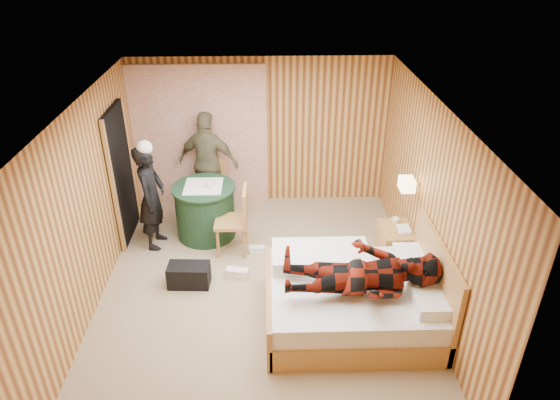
{
  "coord_description": "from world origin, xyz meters",
  "views": [
    {
      "loc": [
        0.1,
        -5.3,
        4.26
      ],
      "look_at": [
        0.26,
        0.52,
        1.05
      ],
      "focal_mm": 32.0,
      "sensor_mm": 36.0,
      "label": 1
    }
  ],
  "objects_px": {
    "bed": "(354,298)",
    "nightstand": "(395,246)",
    "woman_standing": "(151,197)",
    "duffel_bag": "(189,275)",
    "chair_far": "(211,182)",
    "wall_lamp": "(407,184)",
    "man_on_bed": "(364,265)",
    "man_at_table": "(209,163)",
    "chair_near": "(237,216)",
    "round_table": "(205,210)"
  },
  "relations": [
    {
      "from": "bed",
      "to": "nightstand",
      "type": "xyz_separation_m",
      "value": [
        0.76,
        1.12,
        -0.01
      ]
    },
    {
      "from": "nightstand",
      "to": "woman_standing",
      "type": "relative_size",
      "value": 0.38
    },
    {
      "from": "duffel_bag",
      "to": "chair_far",
      "type": "bearing_deg",
      "value": 88.92
    },
    {
      "from": "wall_lamp",
      "to": "man_on_bed",
      "type": "distance_m",
      "value": 1.56
    },
    {
      "from": "woman_standing",
      "to": "man_at_table",
      "type": "height_order",
      "value": "man_at_table"
    },
    {
      "from": "chair_near",
      "to": "chair_far",
      "type": "bearing_deg",
      "value": -156.87
    },
    {
      "from": "bed",
      "to": "chair_far",
      "type": "bearing_deg",
      "value": 125.59
    },
    {
      "from": "bed",
      "to": "round_table",
      "type": "height_order",
      "value": "bed"
    },
    {
      "from": "chair_near",
      "to": "man_at_table",
      "type": "bearing_deg",
      "value": -156.61
    },
    {
      "from": "chair_near",
      "to": "round_table",
      "type": "bearing_deg",
      "value": -130.66
    },
    {
      "from": "wall_lamp",
      "to": "man_on_bed",
      "type": "relative_size",
      "value": 0.15
    },
    {
      "from": "chair_near",
      "to": "bed",
      "type": "bearing_deg",
      "value": 45.21
    },
    {
      "from": "chair_far",
      "to": "nightstand",
      "type": "bearing_deg",
      "value": -9.06
    },
    {
      "from": "bed",
      "to": "woman_standing",
      "type": "bearing_deg",
      "value": 147.44
    },
    {
      "from": "man_on_bed",
      "to": "bed",
      "type": "bearing_deg",
      "value": 96.76
    },
    {
      "from": "chair_far",
      "to": "man_on_bed",
      "type": "relative_size",
      "value": 0.53
    },
    {
      "from": "chair_far",
      "to": "man_at_table",
      "type": "height_order",
      "value": "man_at_table"
    },
    {
      "from": "nightstand",
      "to": "man_on_bed",
      "type": "distance_m",
      "value": 1.68
    },
    {
      "from": "nightstand",
      "to": "man_at_table",
      "type": "relative_size",
      "value": 0.35
    },
    {
      "from": "nightstand",
      "to": "wall_lamp",
      "type": "bearing_deg",
      "value": -43.01
    },
    {
      "from": "chair_near",
      "to": "woman_standing",
      "type": "distance_m",
      "value": 1.28
    },
    {
      "from": "round_table",
      "to": "chair_near",
      "type": "xyz_separation_m",
      "value": [
        0.52,
        -0.46,
        0.17
      ]
    },
    {
      "from": "man_on_bed",
      "to": "chair_far",
      "type": "bearing_deg",
      "value": 123.81
    },
    {
      "from": "wall_lamp",
      "to": "woman_standing",
      "type": "xyz_separation_m",
      "value": [
        -3.51,
        0.65,
        -0.5
      ]
    },
    {
      "from": "round_table",
      "to": "wall_lamp",
      "type": "bearing_deg",
      "value": -17.91
    },
    {
      "from": "round_table",
      "to": "man_on_bed",
      "type": "relative_size",
      "value": 0.54
    },
    {
      "from": "bed",
      "to": "nightstand",
      "type": "relative_size",
      "value": 3.34
    },
    {
      "from": "wall_lamp",
      "to": "man_at_table",
      "type": "height_order",
      "value": "man_at_table"
    },
    {
      "from": "man_at_table",
      "to": "round_table",
      "type": "bearing_deg",
      "value": 104.89
    },
    {
      "from": "bed",
      "to": "man_on_bed",
      "type": "height_order",
      "value": "man_on_bed"
    },
    {
      "from": "round_table",
      "to": "nightstand",
      "type": "bearing_deg",
      "value": -17.41
    },
    {
      "from": "nightstand",
      "to": "woman_standing",
      "type": "distance_m",
      "value": 3.56
    },
    {
      "from": "round_table",
      "to": "duffel_bag",
      "type": "xyz_separation_m",
      "value": [
        -0.11,
        -1.26,
        -0.27
      ]
    },
    {
      "from": "nightstand",
      "to": "chair_near",
      "type": "distance_m",
      "value": 2.28
    },
    {
      "from": "duffel_bag",
      "to": "man_at_table",
      "type": "bearing_deg",
      "value": 89.87
    },
    {
      "from": "chair_far",
      "to": "chair_near",
      "type": "bearing_deg",
      "value": -46.48
    },
    {
      "from": "round_table",
      "to": "man_at_table",
      "type": "bearing_deg",
      "value": 90.0
    },
    {
      "from": "chair_near",
      "to": "man_at_table",
      "type": "distance_m",
      "value": 1.4
    },
    {
      "from": "duffel_bag",
      "to": "man_at_table",
      "type": "relative_size",
      "value": 0.32
    },
    {
      "from": "duffel_bag",
      "to": "man_at_table",
      "type": "xyz_separation_m",
      "value": [
        0.11,
        2.06,
        0.71
      ]
    },
    {
      "from": "round_table",
      "to": "woman_standing",
      "type": "height_order",
      "value": "woman_standing"
    },
    {
      "from": "wall_lamp",
      "to": "man_on_bed",
      "type": "height_order",
      "value": "man_on_bed"
    },
    {
      "from": "nightstand",
      "to": "round_table",
      "type": "bearing_deg",
      "value": 162.59
    },
    {
      "from": "duffel_bag",
      "to": "chair_near",
      "type": "bearing_deg",
      "value": 54.55
    },
    {
      "from": "round_table",
      "to": "man_at_table",
      "type": "xyz_separation_m",
      "value": [
        0.0,
        0.81,
        0.43
      ]
    },
    {
      "from": "man_at_table",
      "to": "chair_far",
      "type": "bearing_deg",
      "value": 132.3
    },
    {
      "from": "woman_standing",
      "to": "round_table",
      "type": "bearing_deg",
      "value": -65.29
    },
    {
      "from": "nightstand",
      "to": "duffel_bag",
      "type": "relative_size",
      "value": 1.11
    },
    {
      "from": "wall_lamp",
      "to": "nightstand",
      "type": "distance_m",
      "value": 1.0
    },
    {
      "from": "round_table",
      "to": "duffel_bag",
      "type": "relative_size",
      "value": 1.75
    }
  ]
}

